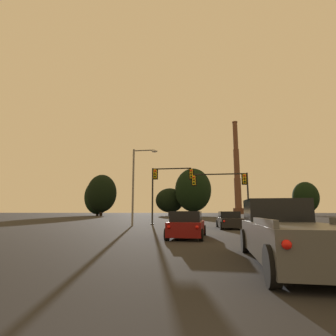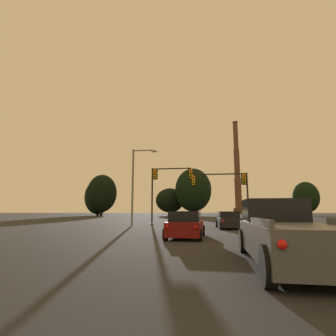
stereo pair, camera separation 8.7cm
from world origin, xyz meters
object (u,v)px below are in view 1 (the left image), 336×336
object	(u,v)px
hatchback_center_lane_second	(187,225)
street_lamp	(137,178)
traffic_light_overhead_left	(166,181)
smokestack	(237,177)
sedan_right_lane_front	(229,220)
pickup_truck_right_lane_third	(288,234)
traffic_light_overhead_right	(228,185)

from	to	relation	value
hatchback_center_lane_second	street_lamp	distance (m)	13.46
traffic_light_overhead_left	smokestack	xyz separation A→B (m)	(23.02, 133.05, 17.61)
hatchback_center_lane_second	sedan_right_lane_front	size ratio (longest dim) A/B	0.87
sedan_right_lane_front	smokestack	distance (m)	141.41
street_lamp	smokestack	distance (m)	139.61
hatchback_center_lane_second	smokestack	size ratio (longest dim) A/B	0.07
street_lamp	pickup_truck_right_lane_third	bearing A→B (deg)	-62.77
smokestack	pickup_truck_right_lane_third	bearing A→B (deg)	-96.01
traffic_light_overhead_right	smokestack	bearing A→B (deg)	83.07
hatchback_center_lane_second	smokestack	world-z (taller)	smokestack
hatchback_center_lane_second	traffic_light_overhead_left	size ratio (longest dim) A/B	0.66
pickup_truck_right_lane_third	traffic_light_overhead_right	world-z (taller)	traffic_light_overhead_right
smokestack	sedan_right_lane_front	bearing A→B (deg)	-96.82
smokestack	traffic_light_overhead_left	bearing A→B (deg)	-99.82
pickup_truck_right_lane_third	smokestack	world-z (taller)	smokestack
hatchback_center_lane_second	sedan_right_lane_front	bearing A→B (deg)	72.79
street_lamp	smokestack	size ratio (longest dim) A/B	0.14
traffic_light_overhead_right	street_lamp	size ratio (longest dim) A/B	0.79
hatchback_center_lane_second	traffic_light_overhead_right	distance (m)	15.21
hatchback_center_lane_second	pickup_truck_right_lane_third	bearing A→B (deg)	-61.95
hatchback_center_lane_second	traffic_light_overhead_right	bearing A→B (deg)	78.35
traffic_light_overhead_right	traffic_light_overhead_left	xyz separation A→B (m)	(-6.84, 0.03, 0.51)
hatchback_center_lane_second	pickup_truck_right_lane_third	world-z (taller)	pickup_truck_right_lane_third
hatchback_center_lane_second	traffic_light_overhead_left	world-z (taller)	traffic_light_overhead_left
traffic_light_overhead_left	traffic_light_overhead_right	bearing A→B (deg)	-0.23
hatchback_center_lane_second	smokestack	xyz separation A→B (m)	(19.58, 147.45, 21.76)
hatchback_center_lane_second	pickup_truck_right_lane_third	distance (m)	7.52
sedan_right_lane_front	street_lamp	size ratio (longest dim) A/B	0.61
street_lamp	smokestack	xyz separation A→B (m)	(25.54, 136.12, 17.59)
sedan_right_lane_front	hatchback_center_lane_second	bearing A→B (deg)	-111.65
pickup_truck_right_lane_third	smokestack	size ratio (longest dim) A/B	0.10
hatchback_center_lane_second	street_lamp	world-z (taller)	street_lamp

